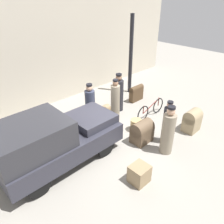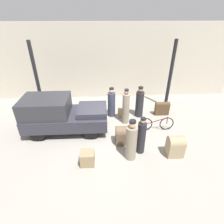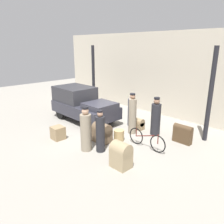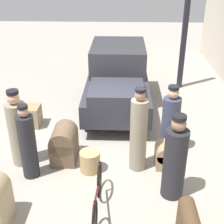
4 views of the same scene
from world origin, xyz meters
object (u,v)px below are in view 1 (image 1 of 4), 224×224
object	(u,v)px
wicker_basket	(136,125)
conductor_in_dark_uniform	(115,103)
trunk_barrel_dark	(192,120)
porter_lifting_near_truck	(167,124)
porter_standing_middle	(119,94)
suitcase_small_leather	(104,111)
porter_carrying_trunk	(168,132)
trunk_wicker_pale	(136,93)
bicycle	(151,109)
porter_with_bicycle	(90,105)
trunk_large_brown	(139,174)
truck	(52,140)
suitcase_tan_flat	(142,132)

from	to	relation	value
wicker_basket	conductor_in_dark_uniform	xyz separation A→B (m)	(-0.14, 0.99, 0.62)
trunk_barrel_dark	porter_lifting_near_truck	bearing A→B (deg)	168.39
porter_standing_middle	suitcase_small_leather	xyz separation A→B (m)	(-0.89, -0.06, -0.49)
porter_carrying_trunk	porter_lifting_near_truck	xyz separation A→B (m)	(0.44, 0.32, -0.04)
porter_lifting_near_truck	trunk_wicker_pale	size ratio (longest dim) A/B	2.09
suitcase_small_leather	trunk_wicker_pale	distance (m)	2.18
bicycle	porter_standing_middle	size ratio (longest dim) A/B	1.01
trunk_wicker_pale	porter_carrying_trunk	bearing A→B (deg)	-124.63
bicycle	porter_lifting_near_truck	world-z (taller)	porter_lifting_near_truck
conductor_in_dark_uniform	porter_with_bicycle	bearing A→B (deg)	131.96
porter_standing_middle	conductor_in_dark_uniform	bearing A→B (deg)	-142.46
trunk_barrel_dark	porter_carrying_trunk	bearing A→B (deg)	-178.34
bicycle	trunk_large_brown	world-z (taller)	bicycle
bicycle	suitcase_small_leather	size ratio (longest dim) A/B	3.14
truck	porter_lifting_near_truck	bearing A→B (deg)	-26.65
suitcase_small_leather	porter_with_bicycle	bearing A→B (deg)	163.35
bicycle	trunk_wicker_pale	bearing A→B (deg)	63.01
porter_lifting_near_truck	suitcase_tan_flat	world-z (taller)	porter_lifting_near_truck
wicker_basket	trunk_large_brown	bearing A→B (deg)	-137.24
truck	porter_carrying_trunk	bearing A→B (deg)	-34.42
porter_lifting_near_truck	trunk_barrel_dark	bearing A→B (deg)	-11.61
wicker_basket	porter_standing_middle	bearing A→B (deg)	67.41
porter_lifting_near_truck	trunk_wicker_pale	distance (m)	3.37
conductor_in_dark_uniform	porter_standing_middle	distance (m)	1.02
suitcase_tan_flat	porter_lifting_near_truck	bearing A→B (deg)	-45.51
porter_lifting_near_truck	trunk_wicker_pale	xyz separation A→B (m)	(1.75, 2.86, -0.32)
porter_standing_middle	trunk_wicker_pale	xyz separation A→B (m)	(1.28, 0.06, -0.35)
trunk_barrel_dark	suitcase_tan_flat	distance (m)	2.06
porter_standing_middle	porter_carrying_trunk	xyz separation A→B (m)	(-0.91, -3.11, 0.01)
porter_with_bicycle	porter_standing_middle	size ratio (longest dim) A/B	0.96
bicycle	conductor_in_dark_uniform	bearing A→B (deg)	151.46
trunk_wicker_pale	suitcase_tan_flat	world-z (taller)	suitcase_tan_flat
bicycle	wicker_basket	bearing A→B (deg)	-168.51
porter_lifting_near_truck	suitcase_small_leather	xyz separation A→B (m)	(-0.42, 2.74, -0.46)
wicker_basket	suitcase_small_leather	xyz separation A→B (m)	(-0.22, 1.55, 0.05)
truck	porter_with_bicycle	size ratio (longest dim) A/B	2.32
porter_with_bicycle	porter_standing_middle	xyz separation A→B (m)	(1.47, -0.12, 0.03)
porter_carrying_trunk	trunk_large_brown	size ratio (longest dim) A/B	3.12
suitcase_tan_flat	trunk_large_brown	bearing A→B (deg)	-142.64
porter_standing_middle	porter_lifting_near_truck	distance (m)	2.84
bicycle	trunk_wicker_pale	distance (m)	1.60
conductor_in_dark_uniform	porter_lifting_near_truck	distance (m)	2.20
trunk_wicker_pale	suitcase_tan_flat	xyz separation A→B (m)	(-2.33, -2.27, 0.00)
wicker_basket	truck	bearing A→B (deg)	170.96
trunk_barrel_dark	trunk_large_brown	world-z (taller)	trunk_barrel_dark
suitcase_tan_flat	porter_standing_middle	bearing A→B (deg)	64.44
trunk_wicker_pale	trunk_barrel_dark	distance (m)	3.16
truck	bicycle	distance (m)	4.44
conductor_in_dark_uniform	porter_carrying_trunk	world-z (taller)	conductor_in_dark_uniform
truck	trunk_large_brown	xyz separation A→B (m)	(1.30, -2.24, -0.62)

